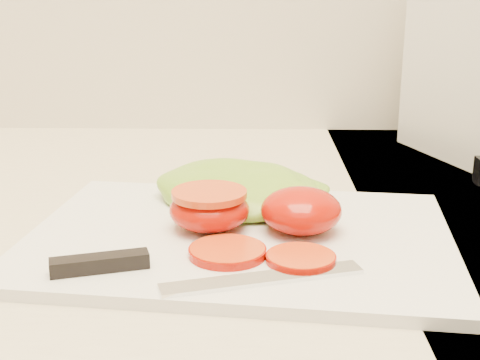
{
  "coord_description": "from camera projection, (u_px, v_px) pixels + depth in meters",
  "views": [
    {
      "loc": [
        0.06,
        1.0,
        1.15
      ],
      "look_at": [
        0.05,
        1.55,
        0.99
      ],
      "focal_mm": 50.0,
      "sensor_mm": 36.0,
      "label": 1
    }
  ],
  "objects": [
    {
      "name": "tomato_half_cut",
      "position": [
        209.0,
        208.0,
        0.58
      ],
      "size": [
        0.07,
        0.07,
        0.04
      ],
      "color": "#BB0C00",
      "rests_on": "cutting_board"
    },
    {
      "name": "lettuce_leaf_1",
      "position": [
        282.0,
        194.0,
        0.65
      ],
      "size": [
        0.11,
        0.09,
        0.02
      ],
      "primitive_type": "ellipsoid",
      "rotation": [
        0.0,
        0.0,
        0.2
      ],
      "color": "#86B830",
      "rests_on": "cutting_board"
    },
    {
      "name": "tomato_slice_1",
      "position": [
        301.0,
        258.0,
        0.52
      ],
      "size": [
        0.05,
        0.05,
        0.01
      ],
      "primitive_type": "cylinder",
      "color": "#E94C14",
      "rests_on": "cutting_board"
    },
    {
      "name": "tomato_half_dome",
      "position": [
        301.0,
        210.0,
        0.58
      ],
      "size": [
        0.07,
        0.07,
        0.04
      ],
      "primitive_type": "ellipsoid",
      "color": "#BB0C00",
      "rests_on": "cutting_board"
    },
    {
      "name": "lettuce_leaf_0",
      "position": [
        235.0,
        189.0,
        0.65
      ],
      "size": [
        0.2,
        0.17,
        0.03
      ],
      "primitive_type": "ellipsoid",
      "rotation": [
        0.0,
        0.0,
        -0.41
      ],
      "color": "#86B830",
      "rests_on": "cutting_board"
    },
    {
      "name": "tomato_slice_0",
      "position": [
        227.0,
        252.0,
        0.53
      ],
      "size": [
        0.06,
        0.06,
        0.01
      ],
      "primitive_type": "cylinder",
      "color": "#E94C14",
      "rests_on": "cutting_board"
    },
    {
      "name": "knife",
      "position": [
        163.0,
        269.0,
        0.5
      ],
      "size": [
        0.24,
        0.06,
        0.01
      ],
      "rotation": [
        0.0,
        0.0,
        0.3
      ],
      "color": "silver",
      "rests_on": "cutting_board"
    },
    {
      "name": "cutting_board",
      "position": [
        240.0,
        238.0,
        0.58
      ],
      "size": [
        0.39,
        0.3,
        0.01
      ],
      "primitive_type": "cube",
      "rotation": [
        0.0,
        0.0,
        -0.12
      ],
      "color": "white",
      "rests_on": "counter"
    }
  ]
}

